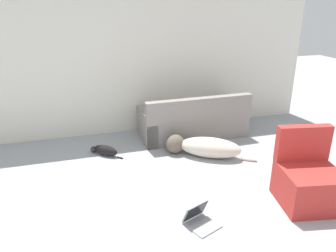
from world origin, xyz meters
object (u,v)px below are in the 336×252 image
(cat, at_px, (105,150))
(laptop_open, at_px, (199,218))
(dog, at_px, (203,147))
(couch, at_px, (193,122))
(side_chair, at_px, (308,180))

(cat, height_order, laptop_open, laptop_open)
(dog, relative_size, cat, 2.68)
(couch, height_order, dog, couch)
(dog, relative_size, laptop_open, 3.14)
(cat, distance_m, laptop_open, 2.21)
(dog, relative_size, side_chair, 1.46)
(laptop_open, bearing_deg, side_chair, -20.93)
(couch, distance_m, side_chair, 2.44)
(couch, relative_size, side_chair, 2.09)
(couch, bearing_deg, cat, 10.57)
(dog, bearing_deg, side_chair, 146.46)
(cat, relative_size, side_chair, 0.55)
(couch, bearing_deg, side_chair, 103.32)
(couch, relative_size, laptop_open, 4.47)
(dog, distance_m, cat, 1.59)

